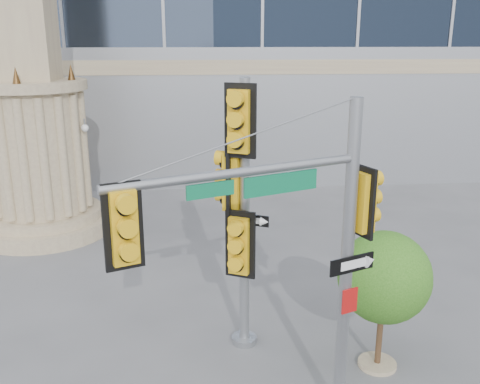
{
  "coord_description": "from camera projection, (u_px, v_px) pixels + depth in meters",
  "views": [
    {
      "loc": [
        -0.7,
        -8.73,
        6.46
      ],
      "look_at": [
        0.14,
        2.0,
        3.31
      ],
      "focal_mm": 40.0,
      "sensor_mm": 36.0,
      "label": 1
    }
  ],
  "objects": [
    {
      "name": "monument",
      "position": [
        28.0,
        67.0,
        16.82
      ],
      "size": [
        4.4,
        4.4,
        16.6
      ],
      "color": "gray",
      "rests_on": "ground"
    },
    {
      "name": "main_signal_pole",
      "position": [
        296.0,
        242.0,
        8.1
      ],
      "size": [
        4.09,
        2.01,
        5.58
      ],
      "rotation": [
        0.0,
        0.0,
        0.4
      ],
      "color": "slate",
      "rests_on": "ground"
    },
    {
      "name": "secondary_signal_pole",
      "position": [
        240.0,
        197.0,
        10.69
      ],
      "size": [
        0.96,
        0.96,
        5.71
      ],
      "rotation": [
        0.0,
        0.0,
        -0.43
      ],
      "color": "slate",
      "rests_on": "ground"
    },
    {
      "name": "street_tree",
      "position": [
        385.0,
        280.0,
        10.37
      ],
      "size": [
        1.85,
        1.81,
        2.88
      ],
      "color": "gray",
      "rests_on": "ground"
    }
  ]
}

